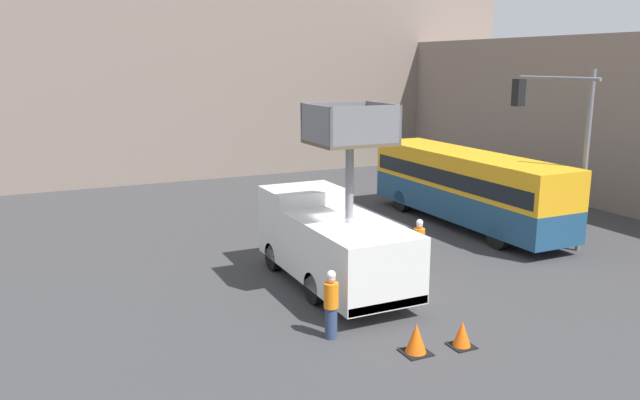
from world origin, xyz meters
The scene contains 9 objects.
ground_plane centered at (0.00, 0.00, 0.00)m, with size 120.00×120.00×0.00m, color #38383A.
building_backdrop_far centered at (0.00, 25.64, 8.41)m, with size 44.00×10.00×16.82m.
utility_truck centered at (-0.60, 0.93, 1.55)m, with size 2.53×6.70×5.82m.
city_bus centered at (7.94, 5.17, 1.86)m, with size 2.43×10.88×3.18m.
traffic_light_pole centered at (8.28, 0.32, 4.52)m, with size 3.76×3.50×6.72m.
road_worker_near_truck centered at (-2.33, -2.52, 0.92)m, with size 0.38×0.38×1.83m.
road_worker_directing centered at (2.77, 1.06, 0.89)m, with size 0.38×0.38×1.79m.
traffic_cone_near_truck centered at (0.41, -4.37, 0.32)m, with size 0.59×0.59×0.68m.
traffic_cone_mid_road centered at (-0.83, -4.18, 0.36)m, with size 0.68×0.68×0.77m.
Camera 1 is at (-8.97, -15.91, 6.98)m, focal length 35.00 mm.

